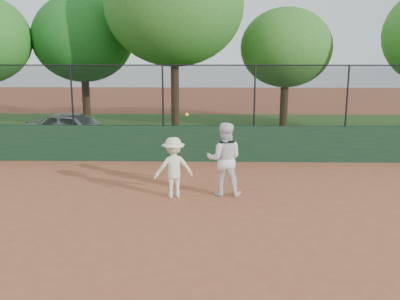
{
  "coord_description": "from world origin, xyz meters",
  "views": [
    {
      "loc": [
        1.04,
        -8.58,
        3.52
      ],
      "look_at": [
        0.8,
        2.2,
        1.2
      ],
      "focal_mm": 40.0,
      "sensor_mm": 36.0,
      "label": 1
    }
  ],
  "objects_px": {
    "parked_car": "(76,129)",
    "tree_1": "(83,38)",
    "tree_2": "(174,6)",
    "tree_3": "(286,48)",
    "player_second": "(224,159)",
    "player_main": "(174,167)"
  },
  "relations": [
    {
      "from": "player_second",
      "to": "tree_1",
      "type": "xyz_separation_m",
      "value": [
        -6.23,
        10.06,
        3.31
      ]
    },
    {
      "from": "player_second",
      "to": "tree_1",
      "type": "height_order",
      "value": "tree_1"
    },
    {
      "from": "player_second",
      "to": "tree_2",
      "type": "relative_size",
      "value": 0.23
    },
    {
      "from": "parked_car",
      "to": "tree_2",
      "type": "distance_m",
      "value": 6.48
    },
    {
      "from": "tree_3",
      "to": "player_second",
      "type": "bearing_deg",
      "value": -107.69
    },
    {
      "from": "parked_car",
      "to": "player_second",
      "type": "height_order",
      "value": "player_second"
    },
    {
      "from": "player_second",
      "to": "tree_2",
      "type": "xyz_separation_m",
      "value": [
        -1.87,
        8.3,
        4.55
      ]
    },
    {
      "from": "parked_car",
      "to": "tree_3",
      "type": "height_order",
      "value": "tree_3"
    },
    {
      "from": "parked_car",
      "to": "tree_1",
      "type": "bearing_deg",
      "value": 25.85
    },
    {
      "from": "player_main",
      "to": "tree_2",
      "type": "bearing_deg",
      "value": 94.05
    },
    {
      "from": "tree_1",
      "to": "tree_2",
      "type": "xyz_separation_m",
      "value": [
        4.36,
        -1.76,
        1.25
      ]
    },
    {
      "from": "tree_1",
      "to": "tree_2",
      "type": "height_order",
      "value": "tree_2"
    },
    {
      "from": "tree_2",
      "to": "tree_3",
      "type": "distance_m",
      "value": 5.3
    },
    {
      "from": "player_main",
      "to": "tree_2",
      "type": "height_order",
      "value": "tree_2"
    },
    {
      "from": "parked_car",
      "to": "player_second",
      "type": "distance_m",
      "value": 8.22
    },
    {
      "from": "tree_2",
      "to": "tree_3",
      "type": "bearing_deg",
      "value": 13.27
    },
    {
      "from": "tree_3",
      "to": "parked_car",
      "type": "bearing_deg",
      "value": -158.34
    },
    {
      "from": "player_main",
      "to": "tree_3",
      "type": "distance_m",
      "value": 10.99
    },
    {
      "from": "parked_car",
      "to": "player_main",
      "type": "distance_m",
      "value": 7.58
    },
    {
      "from": "tree_2",
      "to": "tree_3",
      "type": "relative_size",
      "value": 1.44
    },
    {
      "from": "parked_car",
      "to": "tree_3",
      "type": "bearing_deg",
      "value": -51.88
    },
    {
      "from": "tree_3",
      "to": "tree_2",
      "type": "bearing_deg",
      "value": -166.73
    }
  ]
}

